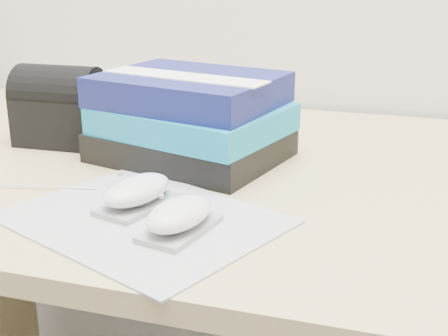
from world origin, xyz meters
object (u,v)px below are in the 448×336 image
(mouse_rear, at_px, (137,192))
(mouse_front, at_px, (180,216))
(desk, at_px, (296,288))
(book_stack, at_px, (191,118))
(pouch, at_px, (60,106))

(mouse_rear, distance_m, mouse_front, 0.10)
(desk, distance_m, book_stack, 0.35)
(mouse_front, xyz_separation_m, pouch, (-0.33, 0.29, 0.04))
(desk, distance_m, pouch, 0.51)
(mouse_rear, bearing_deg, pouch, 136.89)
(mouse_front, bearing_deg, book_stack, 107.31)
(desk, bearing_deg, book_stack, -164.50)
(mouse_front, distance_m, book_stack, 0.29)
(mouse_front, bearing_deg, mouse_rear, 145.77)
(desk, relative_size, mouse_rear, 13.08)
(book_stack, relative_size, pouch, 2.23)
(desk, xyz_separation_m, mouse_rear, (-0.16, -0.27, 0.26))
(desk, bearing_deg, pouch, -175.45)
(desk, xyz_separation_m, pouch, (-0.41, -0.03, 0.30))
(book_stack, bearing_deg, mouse_front, -72.69)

